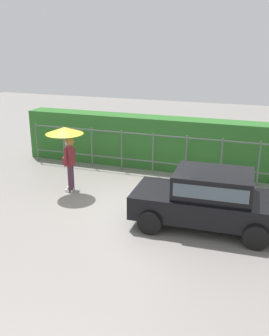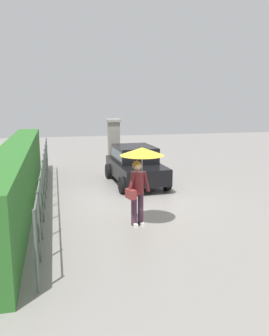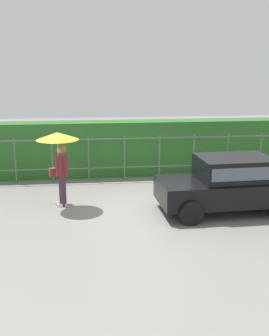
# 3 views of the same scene
# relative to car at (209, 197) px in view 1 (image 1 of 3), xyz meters

# --- Properties ---
(ground_plane) EXTENTS (40.00, 40.00, 0.00)m
(ground_plane) POSITION_rel_car_xyz_m (-2.02, 0.40, -0.80)
(ground_plane) COLOR gray
(car) EXTENTS (3.80, 1.99, 1.48)m
(car) POSITION_rel_car_xyz_m (0.00, 0.00, 0.00)
(car) COLOR black
(car) RESTS_ON ground
(pedestrian) EXTENTS (1.14, 1.14, 2.08)m
(pedestrian) POSITION_rel_car_xyz_m (-4.51, 0.92, 0.81)
(pedestrian) COLOR #47283D
(pedestrian) RESTS_ON ground
(fence_section) EXTENTS (10.78, 0.05, 1.50)m
(fence_section) POSITION_rel_car_xyz_m (-1.91, 3.42, 0.02)
(fence_section) COLOR #59605B
(fence_section) RESTS_ON ground
(hedge_row) EXTENTS (11.73, 0.90, 1.90)m
(hedge_row) POSITION_rel_car_xyz_m (-1.91, 4.19, 0.15)
(hedge_row) COLOR #2D6B28
(hedge_row) RESTS_ON ground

